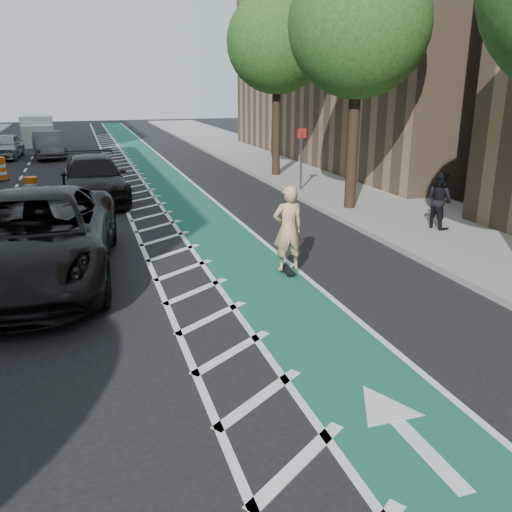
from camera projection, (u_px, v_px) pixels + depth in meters
name	position (u px, v px, depth m)	size (l,w,h in m)	color
ground	(137.00, 367.00, 8.22)	(120.00, 120.00, 0.00)	black
bike_lane	(196.00, 212.00, 18.16)	(2.00, 90.00, 0.01)	#195951
buffer_strip	(151.00, 215.00, 17.73)	(1.40, 90.00, 0.01)	silver
sidewalk_right	(368.00, 198.00, 20.04)	(5.00, 90.00, 0.15)	gray
curb_right	(307.00, 202.00, 19.32)	(0.12, 90.00, 0.16)	gray
tree_r_c	(366.00, 25.00, 16.03)	(4.20, 4.20, 7.90)	#382619
tree_r_d	(275.00, 43.00, 23.28)	(4.20, 4.20, 7.90)	#382619
sign_post	(301.00, 158.00, 20.91)	(0.35, 0.08, 2.47)	#4C4C4C
skateboard	(287.00, 270.00, 12.25)	(0.21, 0.70, 0.09)	black
skateboarder	(288.00, 229.00, 11.96)	(0.70, 0.46, 1.91)	tan
suv_near	(35.00, 237.00, 11.61)	(3.17, 6.88, 1.91)	black
suv_far	(94.00, 179.00, 19.70)	(2.23, 5.49, 1.59)	black
car_silver	(5.00, 146.00, 30.98)	(1.63, 4.06, 1.38)	#A2A3A8
car_grey	(49.00, 145.00, 31.16)	(1.57, 4.49, 1.48)	#504F54
pedestrian	(439.00, 200.00, 15.32)	(0.79, 0.61, 1.62)	black
box_truck	(38.00, 132.00, 37.83)	(2.29, 4.77, 1.95)	white
barrel_b	(32.00, 188.00, 20.11)	(0.60, 0.60, 0.82)	#E4580C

